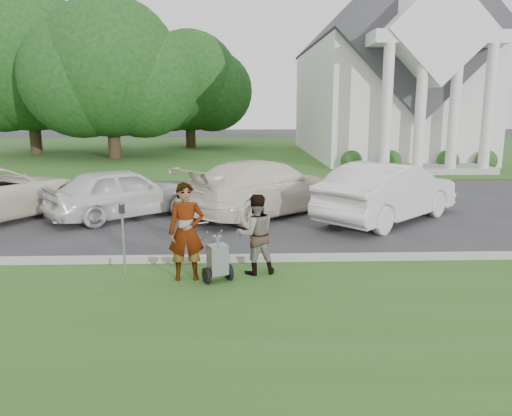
{
  "coord_description": "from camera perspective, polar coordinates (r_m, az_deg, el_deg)",
  "views": [
    {
      "loc": [
        -0.29,
        -9.51,
        3.24
      ],
      "look_at": [
        0.05,
        0.0,
        1.27
      ],
      "focal_mm": 35.0,
      "sensor_mm": 36.0,
      "label": 1
    }
  ],
  "objects": [
    {
      "name": "ground",
      "position": [
        10.05,
        -0.28,
        -7.14
      ],
      "size": [
        120.0,
        120.0,
        0.0
      ],
      "primitive_type": "plane",
      "color": "#333335",
      "rests_on": "ground"
    },
    {
      "name": "grass_strip",
      "position": [
        7.27,
        0.47,
        -14.73
      ],
      "size": [
        80.0,
        7.0,
        0.01
      ],
      "primitive_type": "cube",
      "color": "#32591E",
      "rests_on": "ground"
    },
    {
      "name": "church_lawn",
      "position": [
        36.65,
        -1.6,
        6.59
      ],
      "size": [
        80.0,
        30.0,
        0.01
      ],
      "primitive_type": "cube",
      "color": "#32591E",
      "rests_on": "ground"
    },
    {
      "name": "curb",
      "position": [
        10.55,
        -0.38,
        -5.79
      ],
      "size": [
        80.0,
        0.18,
        0.15
      ],
      "primitive_type": "cube",
      "color": "#9E9E93",
      "rests_on": "ground"
    },
    {
      "name": "church",
      "position": [
        34.03,
        14.36,
        15.86
      ],
      "size": [
        9.19,
        19.0,
        24.1
      ],
      "color": "white",
      "rests_on": "ground"
    },
    {
      "name": "tree_left",
      "position": [
        32.48,
        -16.33,
        14.5
      ],
      "size": [
        10.63,
        8.4,
        9.71
      ],
      "color": "#332316",
      "rests_on": "ground"
    },
    {
      "name": "tree_far",
      "position": [
        37.21,
        -24.51,
        14.42
      ],
      "size": [
        11.64,
        9.2,
        10.73
      ],
      "color": "#332316",
      "rests_on": "ground"
    },
    {
      "name": "tree_back",
      "position": [
        39.7,
        -7.64,
        13.7
      ],
      "size": [
        9.61,
        7.6,
        8.89
      ],
      "color": "#332316",
      "rests_on": "ground"
    },
    {
      "name": "striping_cart",
      "position": [
        9.33,
        -4.44,
        -5.99
      ],
      "size": [
        0.82,
        1.11,
        0.96
      ],
      "rotation": [
        0.0,
        0.0,
        0.44
      ],
      "color": "black",
      "rests_on": "ground"
    },
    {
      "name": "person_left",
      "position": [
        9.37,
        -7.97,
        -2.79
      ],
      "size": [
        0.7,
        0.49,
        1.84
      ],
      "primitive_type": "imported",
      "rotation": [
        0.0,
        0.0,
        0.08
      ],
      "color": "#999999",
      "rests_on": "ground"
    },
    {
      "name": "person_right",
      "position": [
        9.63,
        -0.05,
        -3.1
      ],
      "size": [
        0.88,
        0.75,
        1.57
      ],
      "primitive_type": "imported",
      "rotation": [
        0.0,
        0.0,
        3.37
      ],
      "color": "#999999",
      "rests_on": "ground"
    },
    {
      "name": "parking_meter_near",
      "position": [
        9.84,
        -14.97,
        -2.47
      ],
      "size": [
        0.1,
        0.09,
        1.43
      ],
      "color": "#919499",
      "rests_on": "ground"
    },
    {
      "name": "car_b",
      "position": [
        15.08,
        -14.98,
        1.73
      ],
      "size": [
        4.53,
        4.02,
        1.48
      ],
      "primitive_type": "imported",
      "rotation": [
        0.0,
        0.0,
        2.22
      ],
      "color": "silver",
      "rests_on": "ground"
    },
    {
      "name": "car_c",
      "position": [
        15.02,
        1.07,
        2.38
      ],
      "size": [
        5.7,
        5.49,
        1.63
      ],
      "primitive_type": "imported",
      "rotation": [
        0.0,
        0.0,
        2.31
      ],
      "color": "#F1E7CD",
      "rests_on": "ground"
    },
    {
      "name": "car_d",
      "position": [
        14.64,
        14.9,
        1.8
      ],
      "size": [
        4.89,
        4.73,
        1.66
      ],
      "primitive_type": "imported",
      "rotation": [
        0.0,
        0.0,
        2.32
      ],
      "color": "silver",
      "rests_on": "ground"
    }
  ]
}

